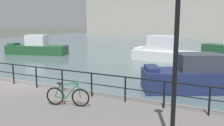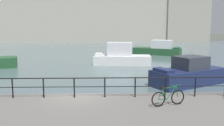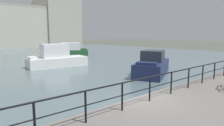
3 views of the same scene
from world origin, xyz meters
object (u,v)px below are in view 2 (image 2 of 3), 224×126
(harbor_building, at_px, (118,20))
(parked_bicycle, at_px, (168,98))
(moored_blue_motorboat, at_px, (158,49))
(moored_white_yacht, at_px, (121,57))
(moored_small_launch, at_px, (188,74))

(harbor_building, distance_m, parked_bicycle, 59.80)
(moored_blue_motorboat, xyz_separation_m, parked_bicycle, (-5.48, -27.61, 0.39))
(harbor_building, bearing_deg, parked_bicycle, -90.63)
(moored_blue_motorboat, relative_size, parked_bicycle, 4.54)
(harbor_building, xyz_separation_m, parked_bicycle, (-0.66, -59.61, -4.71))
(harbor_building, height_order, moored_white_yacht, harbor_building)
(moored_blue_motorboat, distance_m, parked_bicycle, 28.15)
(moored_white_yacht, distance_m, parked_bicycle, 18.04)
(moored_white_yacht, bearing_deg, parked_bicycle, 98.46)
(moored_small_launch, bearing_deg, moored_blue_motorboat, -123.13)
(harbor_building, bearing_deg, moored_white_yacht, -92.38)
(harbor_building, relative_size, moored_white_yacht, 8.43)
(harbor_building, relative_size, parked_bicycle, 34.04)
(moored_white_yacht, bearing_deg, moored_blue_motorboat, -119.24)
(harbor_building, distance_m, moored_white_yacht, 41.94)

